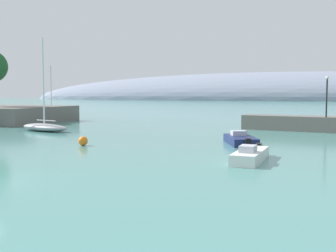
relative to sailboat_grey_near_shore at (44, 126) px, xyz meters
name	(u,v)px	position (x,y,z in m)	size (l,w,h in m)	color
shore_outcrop	(0,114)	(-15.01, 10.14, 0.60)	(17.37, 14.72, 2.28)	#66605B
distant_ridge	(277,100)	(5.51, 230.62, -0.53)	(350.18, 86.12, 34.76)	gray
sailboat_grey_near_shore	(44,126)	(0.00, 0.00, 0.00)	(7.29, 4.05, 10.17)	gray
sailboat_red_outer_mooring	(52,116)	(-10.38, 16.10, 0.06)	(7.94, 2.62, 8.34)	red
motorboat_white_foreground	(250,155)	(24.26, -12.82, -0.16)	(1.73, 5.50, 1.06)	white
motorboat_navy_outer	(240,140)	(22.23, -4.40, -0.17)	(3.63, 5.39, 1.04)	navy
mooring_buoy_orange	(83,141)	(10.65, -9.64, -0.16)	(0.75, 0.75, 0.75)	orange
harbor_lamp_post	(327,92)	(29.05, 8.36, 3.77)	(0.36, 0.36, 4.33)	black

